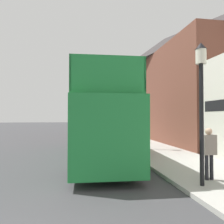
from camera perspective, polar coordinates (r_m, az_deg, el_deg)
ground_plane at (r=24.14m, az=-13.66°, el=-6.61°), size 144.00×144.00×0.00m
sidewalk at (r=21.68m, az=3.99°, el=-7.07°), size 3.74×108.00×0.14m
brick_terrace_rear at (r=25.47m, az=13.54°, el=6.21°), size 6.00×23.34×11.13m
tour_bus at (r=11.76m, az=-3.40°, el=-2.91°), size 2.94×10.23×4.24m
parked_car_ahead_of_bus at (r=19.20m, az=-3.36°, el=-6.04°), size 1.80×4.55×1.39m
pedestrian_second at (r=8.09m, az=23.97°, el=-8.69°), size 0.45×0.25×1.73m
lamp_post_nearest at (r=7.33m, az=22.27°, el=6.37°), size 0.35×0.35×4.41m
lamp_post_second at (r=14.79m, az=5.37°, el=3.98°), size 0.35×0.35×5.07m
lamp_post_third at (r=22.63m, az=-0.44°, el=2.36°), size 0.35×0.35×5.22m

